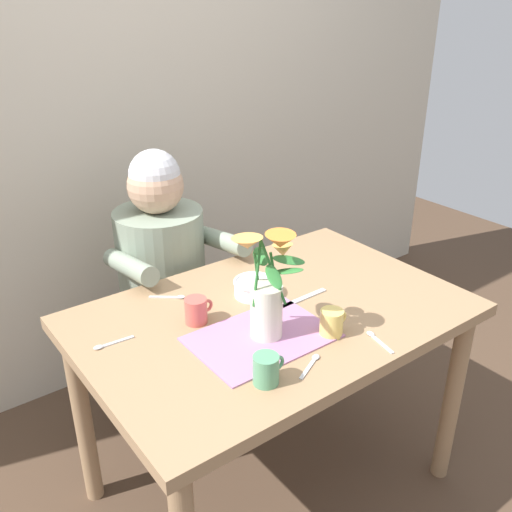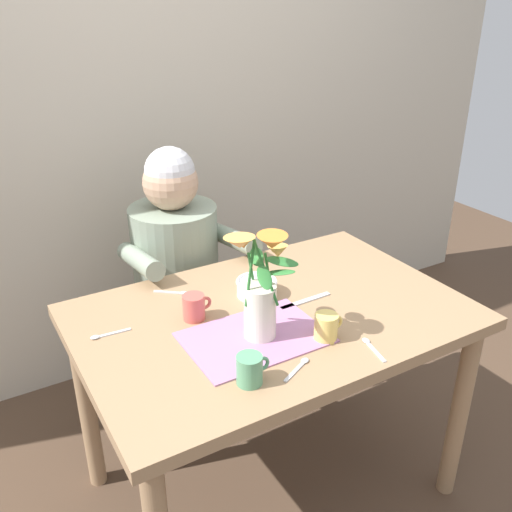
% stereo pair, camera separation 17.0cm
% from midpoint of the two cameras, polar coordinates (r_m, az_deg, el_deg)
% --- Properties ---
extents(ground_plane, '(6.00, 6.00, 0.00)m').
position_cam_midpoint_polar(ground_plane, '(2.24, 3.81, -22.19)').
color(ground_plane, '#4C3828').
extents(wood_panel_backdrop, '(4.00, 0.10, 2.50)m').
position_cam_midpoint_polar(wood_panel_backdrop, '(2.47, -9.57, 15.77)').
color(wood_panel_backdrop, beige).
rests_on(wood_panel_backdrop, ground_plane).
extents(dining_table, '(1.20, 0.80, 0.74)m').
position_cam_midpoint_polar(dining_table, '(1.82, 4.39, -8.35)').
color(dining_table, '#9E7A56').
rests_on(dining_table, ground_plane).
extents(seated_person, '(0.45, 0.47, 1.14)m').
position_cam_midpoint_polar(seated_person, '(2.29, -5.86, -3.09)').
color(seated_person, '#4C4C56').
rests_on(seated_person, ground_plane).
extents(striped_placemat, '(0.40, 0.28, 0.00)m').
position_cam_midpoint_polar(striped_placemat, '(1.63, 2.91, -8.34)').
color(striped_placemat, '#B275A3').
rests_on(striped_placemat, dining_table).
extents(flower_vase, '(0.20, 0.22, 0.34)m').
position_cam_midpoint_polar(flower_vase, '(1.56, 3.52, -3.32)').
color(flower_vase, silver).
rests_on(flower_vase, dining_table).
extents(ceramic_bowl, '(0.14, 0.14, 0.06)m').
position_cam_midpoint_polar(ceramic_bowl, '(1.84, 2.71, -3.22)').
color(ceramic_bowl, white).
rests_on(ceramic_bowl, dining_table).
extents(dinner_knife, '(0.19, 0.02, 0.00)m').
position_cam_midpoint_polar(dinner_knife, '(1.82, 7.80, -4.67)').
color(dinner_knife, silver).
rests_on(dinner_knife, dining_table).
extents(tea_cup, '(0.09, 0.07, 0.08)m').
position_cam_midpoint_polar(tea_cup, '(1.45, 2.82, -11.55)').
color(tea_cup, '#569970').
rests_on(tea_cup, dining_table).
extents(ceramic_mug, '(0.09, 0.07, 0.08)m').
position_cam_midpoint_polar(ceramic_mug, '(1.63, 10.16, -7.19)').
color(ceramic_mug, '#E5C666').
rests_on(ceramic_mug, dining_table).
extents(coffee_cup, '(0.09, 0.07, 0.08)m').
position_cam_midpoint_polar(coffee_cup, '(1.71, -3.45, -5.27)').
color(coffee_cup, '#CC564C').
rests_on(coffee_cup, dining_table).
extents(spoon_0, '(0.04, 0.12, 0.01)m').
position_cam_midpoint_polar(spoon_0, '(1.65, 14.51, -8.91)').
color(spoon_0, silver).
rests_on(spoon_0, dining_table).
extents(spoon_1, '(0.11, 0.07, 0.01)m').
position_cam_midpoint_polar(spoon_1, '(1.53, 7.74, -11.09)').
color(spoon_1, silver).
rests_on(spoon_1, dining_table).
extents(spoon_2, '(0.12, 0.02, 0.01)m').
position_cam_midpoint_polar(spoon_2, '(1.68, -12.39, -7.95)').
color(spoon_2, silver).
rests_on(spoon_2, dining_table).
extents(spoon_3, '(0.10, 0.09, 0.01)m').
position_cam_midpoint_polar(spoon_3, '(1.87, -5.49, -3.78)').
color(spoon_3, silver).
rests_on(spoon_3, dining_table).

